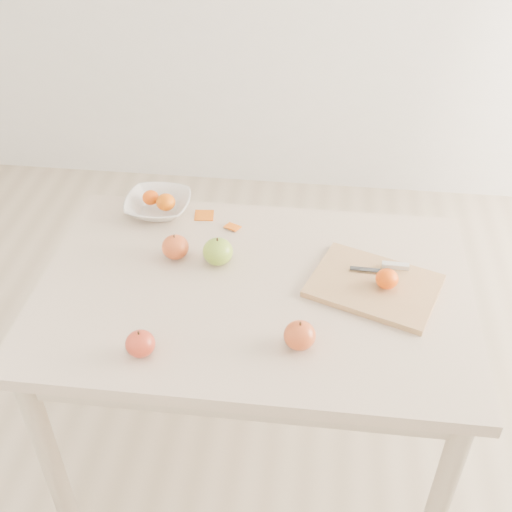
# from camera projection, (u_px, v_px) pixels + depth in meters

# --- Properties ---
(ground) EXTENTS (3.50, 3.50, 0.00)m
(ground) POSITION_uv_depth(u_px,v_px,m) (254.00, 448.00, 2.24)
(ground) COLOR #C6B293
(ground) RESTS_ON ground
(table) EXTENTS (1.20, 0.80, 0.75)m
(table) POSITION_uv_depth(u_px,v_px,m) (254.00, 313.00, 1.83)
(table) COLOR beige
(table) RESTS_ON ground
(cutting_board) EXTENTS (0.40, 0.35, 0.02)m
(cutting_board) POSITION_uv_depth(u_px,v_px,m) (374.00, 286.00, 1.76)
(cutting_board) COLOR tan
(cutting_board) RESTS_ON table
(board_tangerine) EXTENTS (0.06, 0.06, 0.05)m
(board_tangerine) POSITION_uv_depth(u_px,v_px,m) (387.00, 279.00, 1.73)
(board_tangerine) COLOR #CD5307
(board_tangerine) RESTS_ON cutting_board
(fruit_bowl) EXTENTS (0.21, 0.21, 0.05)m
(fruit_bowl) POSITION_uv_depth(u_px,v_px,m) (158.00, 205.00, 2.04)
(fruit_bowl) COLOR silver
(fruit_bowl) RESTS_ON table
(bowl_tangerine_near) EXTENTS (0.05, 0.05, 0.05)m
(bowl_tangerine_near) POSITION_uv_depth(u_px,v_px,m) (151.00, 198.00, 2.04)
(bowl_tangerine_near) COLOR #E14107
(bowl_tangerine_near) RESTS_ON fruit_bowl
(bowl_tangerine_far) EXTENTS (0.06, 0.06, 0.05)m
(bowl_tangerine_far) POSITION_uv_depth(u_px,v_px,m) (166.00, 202.00, 2.01)
(bowl_tangerine_far) COLOR #E25608
(bowl_tangerine_far) RESTS_ON fruit_bowl
(orange_peel_a) EXTENTS (0.06, 0.05, 0.01)m
(orange_peel_a) POSITION_uv_depth(u_px,v_px,m) (204.00, 217.00, 2.03)
(orange_peel_a) COLOR #C9580E
(orange_peel_a) RESTS_ON table
(orange_peel_b) EXTENTS (0.06, 0.05, 0.01)m
(orange_peel_b) POSITION_uv_depth(u_px,v_px,m) (233.00, 227.00, 1.99)
(orange_peel_b) COLOR orange
(orange_peel_b) RESTS_ON table
(paring_knife) EXTENTS (0.17, 0.05, 0.01)m
(paring_knife) POSITION_uv_depth(u_px,v_px,m) (391.00, 266.00, 1.80)
(paring_knife) COLOR silver
(paring_knife) RESTS_ON cutting_board
(apple_green) EXTENTS (0.09, 0.09, 0.08)m
(apple_green) POSITION_uv_depth(u_px,v_px,m) (218.00, 252.00, 1.83)
(apple_green) COLOR #619522
(apple_green) RESTS_ON table
(apple_red_a) EXTENTS (0.08, 0.08, 0.07)m
(apple_red_a) POSITION_uv_depth(u_px,v_px,m) (175.00, 247.00, 1.85)
(apple_red_a) COLOR maroon
(apple_red_a) RESTS_ON table
(apple_red_c) EXTENTS (0.07, 0.07, 0.07)m
(apple_red_c) POSITION_uv_depth(u_px,v_px,m) (140.00, 344.00, 1.56)
(apple_red_c) COLOR maroon
(apple_red_c) RESTS_ON table
(apple_red_e) EXTENTS (0.08, 0.08, 0.07)m
(apple_red_e) POSITION_uv_depth(u_px,v_px,m) (300.00, 335.00, 1.58)
(apple_red_e) COLOR maroon
(apple_red_e) RESTS_ON table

